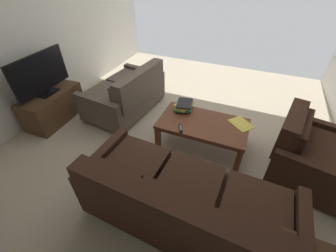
{
  "coord_description": "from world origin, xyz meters",
  "views": [
    {
      "loc": [
        -0.82,
        2.57,
        2.18
      ],
      "look_at": [
        -0.08,
        0.78,
        0.64
      ],
      "focal_mm": 22.6,
      "sensor_mm": 36.0,
      "label": 1
    }
  ],
  "objects_px": {
    "flat_tv": "(40,74)",
    "loose_magazine": "(241,124)",
    "armchair_side": "(308,153)",
    "book_stack": "(184,106)",
    "tv_remote": "(181,128)",
    "loveseat_near": "(127,94)",
    "tv_stand": "(54,106)",
    "sofa_main": "(183,204)",
    "coffee_table": "(203,126)"
  },
  "relations": [
    {
      "from": "flat_tv",
      "to": "loose_magazine",
      "type": "relative_size",
      "value": 3.18
    },
    {
      "from": "armchair_side",
      "to": "book_stack",
      "type": "distance_m",
      "value": 1.69
    },
    {
      "from": "tv_remote",
      "to": "loose_magazine",
      "type": "xyz_separation_m",
      "value": [
        -0.73,
        -0.41,
        -0.01
      ]
    },
    {
      "from": "loveseat_near",
      "to": "armchair_side",
      "type": "distance_m",
      "value": 2.78
    },
    {
      "from": "flat_tv",
      "to": "loose_magazine",
      "type": "xyz_separation_m",
      "value": [
        -2.93,
        -0.48,
        -0.41
      ]
    },
    {
      "from": "loveseat_near",
      "to": "book_stack",
      "type": "height_order",
      "value": "loveseat_near"
    },
    {
      "from": "armchair_side",
      "to": "loose_magazine",
      "type": "height_order",
      "value": "armchair_side"
    },
    {
      "from": "armchair_side",
      "to": "tv_remote",
      "type": "xyz_separation_m",
      "value": [
        1.54,
        0.21,
        0.07
      ]
    },
    {
      "from": "armchair_side",
      "to": "flat_tv",
      "type": "bearing_deg",
      "value": 4.35
    },
    {
      "from": "tv_stand",
      "to": "tv_remote",
      "type": "distance_m",
      "value": 2.22
    },
    {
      "from": "book_stack",
      "to": "sofa_main",
      "type": "bearing_deg",
      "value": 109.08
    },
    {
      "from": "loveseat_near",
      "to": "tv_remote",
      "type": "relative_size",
      "value": 8.81
    },
    {
      "from": "sofa_main",
      "to": "tv_stand",
      "type": "relative_size",
      "value": 2.07
    },
    {
      "from": "loveseat_near",
      "to": "loose_magazine",
      "type": "xyz_separation_m",
      "value": [
        -1.93,
        0.21,
        0.07
      ]
    },
    {
      "from": "coffee_table",
      "to": "armchair_side",
      "type": "relative_size",
      "value": 1.11
    },
    {
      "from": "coffee_table",
      "to": "tv_remote",
      "type": "relative_size",
      "value": 7.34
    },
    {
      "from": "loose_magazine",
      "to": "tv_stand",
      "type": "bearing_deg",
      "value": 140.05
    },
    {
      "from": "tv_remote",
      "to": "loose_magazine",
      "type": "bearing_deg",
      "value": -150.66
    },
    {
      "from": "loveseat_near",
      "to": "tv_remote",
      "type": "height_order",
      "value": "loveseat_near"
    },
    {
      "from": "tv_stand",
      "to": "flat_tv",
      "type": "height_order",
      "value": "flat_tv"
    },
    {
      "from": "sofa_main",
      "to": "loose_magazine",
      "type": "distance_m",
      "value": 1.45
    },
    {
      "from": "loveseat_near",
      "to": "flat_tv",
      "type": "distance_m",
      "value": 1.31
    },
    {
      "from": "coffee_table",
      "to": "loose_magazine",
      "type": "xyz_separation_m",
      "value": [
        -0.49,
        -0.17,
        0.07
      ]
    },
    {
      "from": "sofa_main",
      "to": "tv_remote",
      "type": "xyz_separation_m",
      "value": [
        0.38,
        -1.0,
        0.05
      ]
    },
    {
      "from": "flat_tv",
      "to": "loose_magazine",
      "type": "distance_m",
      "value": 3.0
    },
    {
      "from": "coffee_table",
      "to": "book_stack",
      "type": "relative_size",
      "value": 3.6
    },
    {
      "from": "coffee_table",
      "to": "flat_tv",
      "type": "height_order",
      "value": "flat_tv"
    },
    {
      "from": "flat_tv",
      "to": "armchair_side",
      "type": "relative_size",
      "value": 0.89
    },
    {
      "from": "tv_stand",
      "to": "tv_remote",
      "type": "relative_size",
      "value": 6.02
    },
    {
      "from": "coffee_table",
      "to": "armchair_side",
      "type": "height_order",
      "value": "armchair_side"
    },
    {
      "from": "loveseat_near",
      "to": "armchair_side",
      "type": "bearing_deg",
      "value": 171.49
    },
    {
      "from": "armchair_side",
      "to": "coffee_table",
      "type": "bearing_deg",
      "value": -1.39
    },
    {
      "from": "armchair_side",
      "to": "book_stack",
      "type": "xyz_separation_m",
      "value": [
        1.66,
        -0.24,
        0.12
      ]
    },
    {
      "from": "loveseat_near",
      "to": "book_stack",
      "type": "relative_size",
      "value": 4.32
    },
    {
      "from": "coffee_table",
      "to": "tv_stand",
      "type": "relative_size",
      "value": 1.22
    },
    {
      "from": "tv_stand",
      "to": "book_stack",
      "type": "bearing_deg",
      "value": -165.8
    },
    {
      "from": "loveseat_near",
      "to": "tv_stand",
      "type": "relative_size",
      "value": 1.46
    },
    {
      "from": "coffee_table",
      "to": "tv_remote",
      "type": "distance_m",
      "value": 0.35
    },
    {
      "from": "book_stack",
      "to": "loveseat_near",
      "type": "bearing_deg",
      "value": -8.78
    },
    {
      "from": "book_stack",
      "to": "tv_remote",
      "type": "xyz_separation_m",
      "value": [
        -0.12,
        0.46,
        -0.05
      ]
    },
    {
      "from": "sofa_main",
      "to": "tv_stand",
      "type": "bearing_deg",
      "value": -19.66
    },
    {
      "from": "loose_magazine",
      "to": "loveseat_near",
      "type": "bearing_deg",
      "value": 124.41
    },
    {
      "from": "loose_magazine",
      "to": "flat_tv",
      "type": "bearing_deg",
      "value": 140.07
    },
    {
      "from": "book_stack",
      "to": "flat_tv",
      "type": "bearing_deg",
      "value": 14.23
    },
    {
      "from": "sofa_main",
      "to": "loveseat_near",
      "type": "bearing_deg",
      "value": -45.67
    },
    {
      "from": "tv_stand",
      "to": "loose_magazine",
      "type": "height_order",
      "value": "tv_stand"
    },
    {
      "from": "flat_tv",
      "to": "loose_magazine",
      "type": "height_order",
      "value": "flat_tv"
    },
    {
      "from": "flat_tv",
      "to": "coffee_table",
      "type": "bearing_deg",
      "value": -172.62
    },
    {
      "from": "coffee_table",
      "to": "flat_tv",
      "type": "bearing_deg",
      "value": 7.38
    },
    {
      "from": "tv_stand",
      "to": "armchair_side",
      "type": "relative_size",
      "value": 0.91
    }
  ]
}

